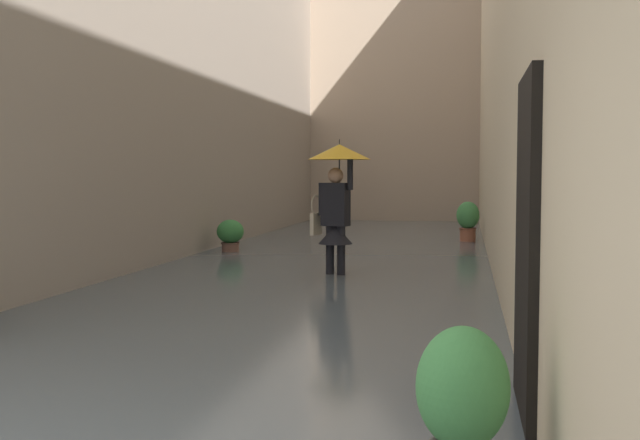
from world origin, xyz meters
The scene contains 8 objects.
ground_plane centered at (0.00, -10.70, 0.00)m, with size 60.00×60.00×0.00m, color gray.
flood_water centered at (0.00, -10.70, 0.06)m, with size 6.05×27.41×0.13m, color #515B60.
building_facade_right centered at (3.52, -10.70, 4.08)m, with size 2.04×25.41×8.17m.
building_facade_far centered at (0.00, -22.31, 5.40)m, with size 8.85×1.80×10.80m, color tan.
person_wading centered at (-0.39, -8.69, 1.41)m, with size 0.92×0.92×2.09m.
potted_plant_near_left centered at (-2.22, -1.30, 0.53)m, with size 0.42×0.42×0.92m.
potted_plant_mid_left centered at (-2.28, -14.54, 0.57)m, with size 0.49×0.49×0.99m.
potted_plant_near_right centered at (2.14, -11.54, 0.42)m, with size 0.51×0.51×0.73m.
Camera 1 is at (-2.22, 2.08, 1.60)m, focal length 42.36 mm.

